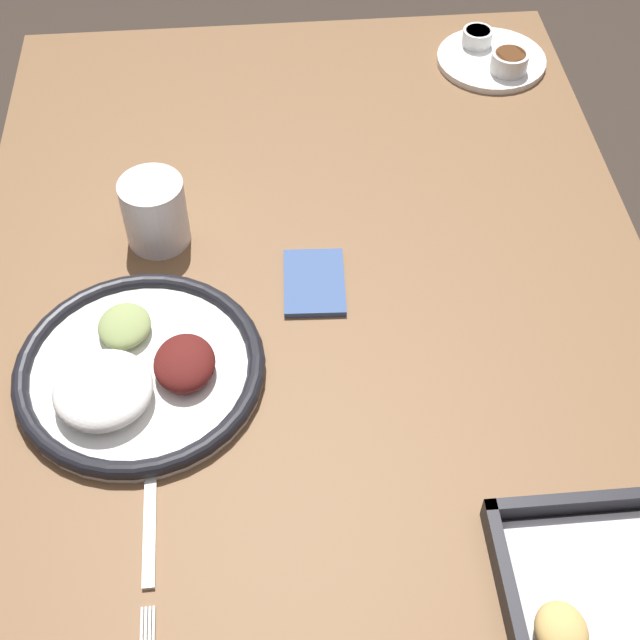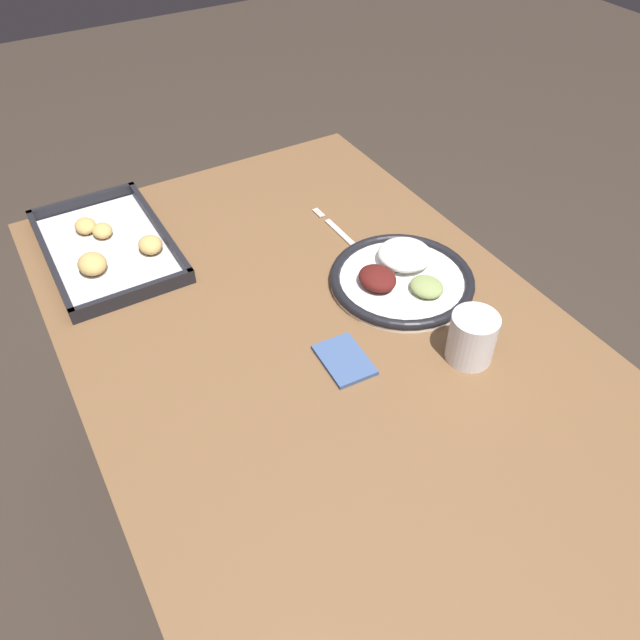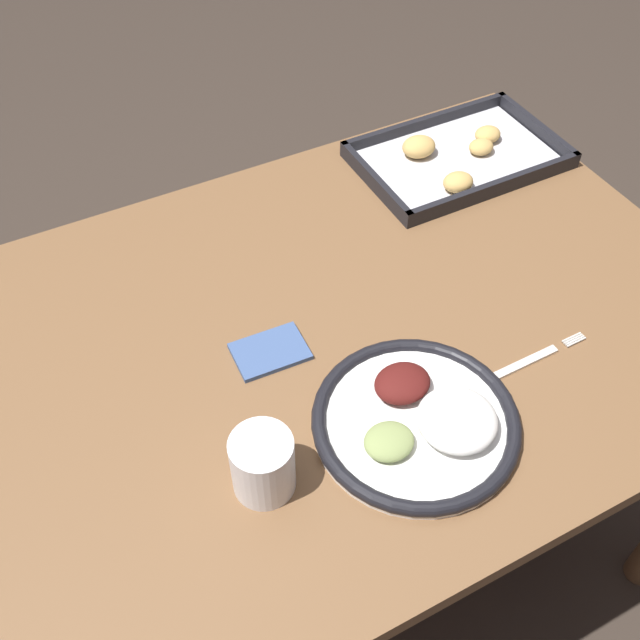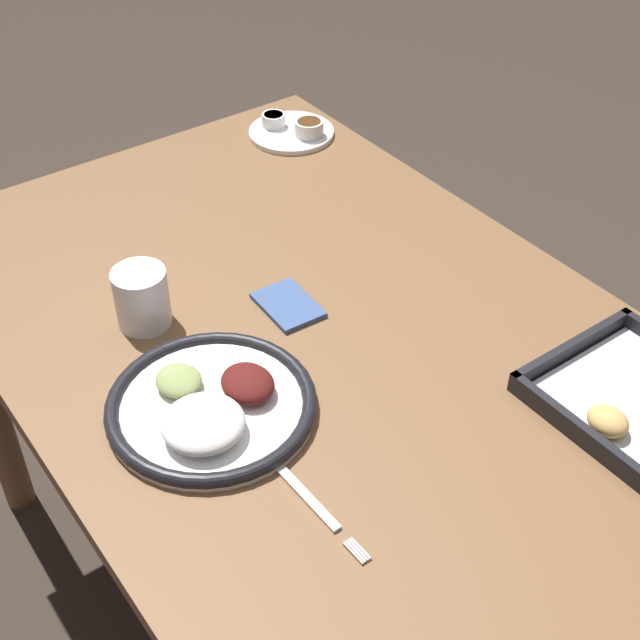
% 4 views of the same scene
% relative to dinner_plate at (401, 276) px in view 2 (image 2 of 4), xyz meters
% --- Properties ---
extents(ground_plane, '(8.00, 8.00, 0.00)m').
position_rel_dinner_plate_xyz_m(ground_plane, '(-0.06, 0.21, -0.73)').
color(ground_plane, '#382D26').
extents(dining_table, '(1.28, 0.83, 0.71)m').
position_rel_dinner_plate_xyz_m(dining_table, '(-0.06, 0.21, -0.11)').
color(dining_table, brown).
rests_on(dining_table, ground_plane).
extents(dinner_plate, '(0.28, 0.28, 0.05)m').
position_rel_dinner_plate_xyz_m(dinner_plate, '(0.00, 0.00, 0.00)').
color(dinner_plate, white).
rests_on(dinner_plate, dining_table).
extents(fork, '(0.21, 0.02, 0.00)m').
position_rel_dinner_plate_xyz_m(fork, '(0.18, 0.02, -0.01)').
color(fork, silver).
rests_on(fork, dining_table).
extents(baking_tray, '(0.37, 0.24, 0.04)m').
position_rel_dinner_plate_xyz_m(baking_tray, '(0.38, 0.46, -0.00)').
color(baking_tray, black).
rests_on(baking_tray, dining_table).
extents(drinking_cup, '(0.08, 0.08, 0.09)m').
position_rel_dinner_plate_xyz_m(drinking_cup, '(-0.22, 0.02, 0.03)').
color(drinking_cup, white).
rests_on(drinking_cup, dining_table).
extents(napkin, '(0.11, 0.08, 0.01)m').
position_rel_dinner_plate_xyz_m(napkin, '(-0.12, 0.20, -0.01)').
color(napkin, '#3F598C').
rests_on(napkin, dining_table).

